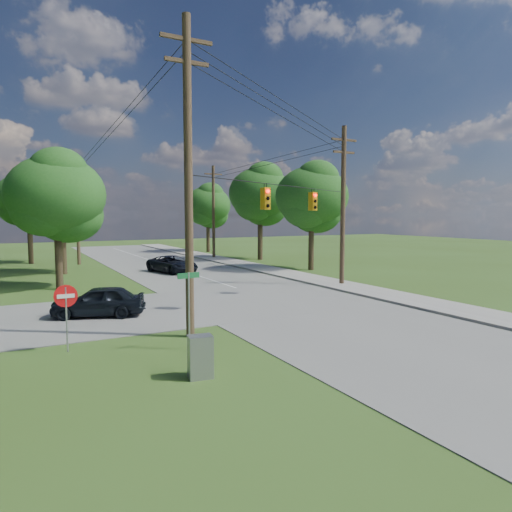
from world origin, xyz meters
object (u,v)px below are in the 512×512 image
do_not_enter_sign (66,303)px  pole_sw (188,174)px  car_cross_dark (99,301)px  control_cabinet (200,357)px  pole_north_e (214,211)px  pole_ne (343,203)px  pole_north_w (77,210)px  car_main_north (172,264)px

do_not_enter_sign → pole_sw: bearing=-1.5°
car_cross_dark → control_cabinet: bearing=27.1°
pole_north_e → car_cross_dark: pole_north_e is taller
pole_sw → pole_ne: 15.51m
control_cabinet → pole_sw: bearing=82.5°
control_cabinet → pole_north_w: bearing=97.4°
car_cross_dark → pole_ne: bearing=118.1°
pole_north_w → pole_ne: bearing=-57.7°
pole_ne → pole_north_w: (-13.90, 22.00, -0.34)m
pole_north_w → car_cross_dark: size_ratio=2.40×
pole_sw → car_main_north: pole_sw is taller
pole_north_w → car_cross_dark: 24.85m
car_main_north → do_not_enter_sign: 21.56m
pole_north_w → do_not_enter_sign: 29.94m
car_cross_dark → control_cabinet: car_cross_dark is taller
car_cross_dark → do_not_enter_sign: 5.52m
pole_north_w → do_not_enter_sign: bearing=-97.7°
pole_ne → car_cross_dark: 16.89m
pole_sw → do_not_enter_sign: size_ratio=5.15×
pole_sw → control_cabinet: (-1.29, -4.40, -5.61)m
pole_sw → pole_north_e: (13.50, 29.60, -1.10)m
pole_north_e → car_main_north: (-8.02, -10.34, -4.42)m
car_main_north → pole_north_w: bearing=103.1°
pole_sw → pole_north_w: bearing=90.8°
car_cross_dark → do_not_enter_sign: bearing=-0.3°
pole_north_e → do_not_enter_sign: pole_north_e is taller
pole_sw → car_main_north: 20.77m
pole_north_w → control_cabinet: size_ratio=8.04×
car_cross_dark → do_not_enter_sign: do_not_enter_sign is taller
pole_north_w → do_not_enter_sign: size_ratio=4.29×
pole_ne → do_not_enter_sign: size_ratio=4.51×
car_cross_dark → pole_north_e: bearing=166.3°
pole_north_e → car_main_north: pole_north_e is taller
pole_sw → pole_ne: bearing=29.4°
pole_sw → car_main_north: (5.48, 19.26, -5.52)m
pole_ne → pole_north_e: pole_ne is taller
do_not_enter_sign → pole_ne: bearing=22.9°
car_cross_dark → pole_north_w: bearing=-165.3°
pole_north_w → control_cabinet: (-0.89, -34.00, -4.51)m
pole_ne → car_main_north: pole_ne is taller
pole_sw → car_main_north: size_ratio=2.44×
car_cross_dark → car_main_north: 16.16m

